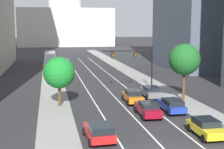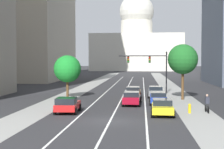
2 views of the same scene
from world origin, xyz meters
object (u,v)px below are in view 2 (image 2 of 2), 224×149
Objects in this scene: car_red at (67,105)px; fire_hydrant at (190,108)px; car_orange at (133,93)px; car_blue at (158,97)px; car_gray at (156,91)px; street_tree_near_right at (183,59)px; traffic_signal_mast at (151,64)px; car_crimson at (132,98)px; capitol_building at (137,44)px; car_yellow at (162,107)px; cyclist at (207,104)px; street_tree_near_left at (67,69)px.

car_red is 11.29m from fire_hydrant.
car_orange reaches higher than car_blue.
street_tree_near_right reaches higher than car_gray.
traffic_signal_mast reaches higher than car_blue.
fire_hydrant is at bearing -132.26° from car_crimson.
traffic_signal_mast is at bearing 7.13° from car_gray.
capitol_building is 9.94× the size of car_red.
cyclist is at bearing -66.10° from car_yellow.
street_tree_near_left is (-11.32, 12.45, 3.01)m from car_yellow.
car_gray is at bearing -52.42° from car_orange.
capitol_building is 9.21× the size of car_crimson.
street_tree_near_left is at bearing 67.80° from car_blue.
capitol_building reaches higher than car_blue.
car_orange is 8.92m from street_tree_near_left.
car_orange is 12.75m from car_yellow.
car_red reaches higher than car_gray.
car_orange is 1.02× the size of car_red.
traffic_signal_mast is 19.14m from fire_hydrant.
traffic_signal_mast is (-0.51, 12.05, 3.57)m from car_blue.
car_orange is at bearing -0.24° from street_tree_near_left.
street_tree_near_right is at bearing -64.30° from traffic_signal_mast.
cyclist is (4.24, -5.93, 0.11)m from car_blue.
traffic_signal_mast reaches higher than car_crimson.
car_orange is at bearing 31.86° from cyclist.
cyclist is at bearing 17.02° from fire_hydrant.
traffic_signal_mast is at bearing -87.98° from capitol_building.
traffic_signal_mast is 8.55m from street_tree_near_right.
fire_hydrant is 11.73m from street_tree_near_right.
cyclist reaches higher than car_yellow.
capitol_building is 5.79× the size of traffic_signal_mast.
car_gray is at bearing 0.58° from car_blue.
capitol_building reaches higher than street_tree_near_left.
car_red reaches higher than car_blue.
capitol_building reaches higher than car_yellow.
capitol_building reaches higher than fire_hydrant.
street_tree_near_left is at bearing 141.12° from fire_hydrant.
traffic_signal_mast is at bearing -8.51° from car_crimson.
car_yellow is 0.99× the size of car_red.
car_blue is at bearing 111.73° from fire_hydrant.
street_tree_near_left is at bearing 101.94° from car_gray.
traffic_signal_mast is at bearing 2.74° from car_yellow.
street_tree_near_left reaches higher than fire_hydrant.
car_yellow is 0.60× the size of street_tree_near_right.
traffic_signal_mast is (-0.51, 5.23, 3.53)m from car_gray.
car_orange reaches higher than car_red.
car_yellow is at bearing -88.52° from traffic_signal_mast.
car_yellow reaches higher than fire_hydrant.
car_blue is 4.98× the size of fire_hydrant.
car_crimson is (-2.91, -1.15, 0.03)m from car_blue.
car_blue is (2.90, -4.72, -0.06)m from car_orange.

